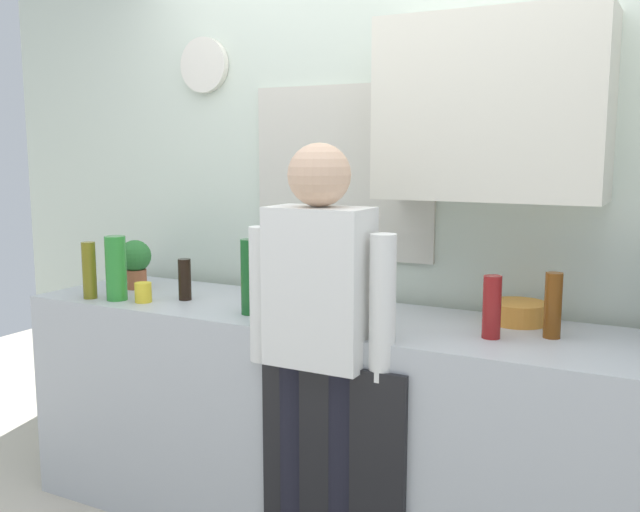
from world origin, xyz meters
The scene contains 13 objects.
kitchen_counter centered at (0.00, 0.30, 0.46)m, with size 2.91×0.64×0.93m, color #B2B7BC.
dishwasher_panel centered at (0.07, -0.03, 0.42)m, with size 0.56×0.02×0.83m, color black.
back_wall_assembly centered at (0.05, 0.70, 1.36)m, with size 4.51×0.42×2.60m.
bottle_dark_sauce centered at (-0.79, 0.25, 1.02)m, with size 0.06×0.06×0.18m, color black.
bottle_amber_beer centered at (0.73, 0.34, 1.04)m, with size 0.06×0.06×0.23m, color brown.
bottle_olive_oil centered at (-1.18, 0.08, 1.05)m, with size 0.06×0.06×0.25m, color olive.
bottle_green_wine centered at (-0.39, 0.15, 1.08)m, with size 0.07×0.07×0.30m, color #195923.
bottle_clear_soda centered at (-1.06, 0.11, 1.07)m, with size 0.09×0.09×0.28m, color #2D8C33.
bottle_red_vinegar centered at (0.55, 0.24, 1.04)m, with size 0.06×0.06×0.22m, color maroon.
cup_yellow_cup centered at (-0.92, 0.12, 0.97)m, with size 0.07×0.07×0.09m, color yellow.
mixing_bowl centered at (0.58, 0.50, 0.97)m, with size 0.22×0.22×0.08m, color orange.
potted_plant centered at (-1.16, 0.34, 1.06)m, with size 0.15×0.15×0.23m.
person_at_sink centered at (0.00, 0.00, 0.95)m, with size 0.57×0.22×1.60m.
Camera 1 is at (1.13, -2.14, 1.57)m, focal length 39.51 mm.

